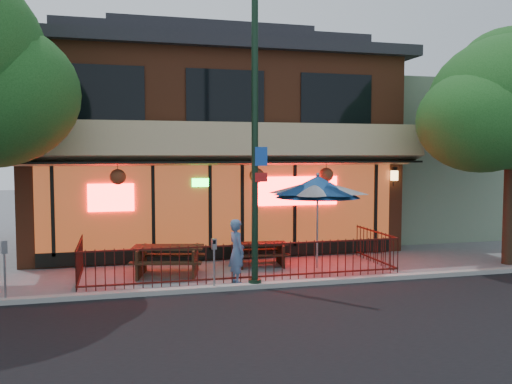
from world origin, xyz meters
TOP-DOWN VIEW (x-y plane):
  - ground at (0.00, 0.00)m, footprint 80.00×80.00m
  - asphalt_street at (0.00, -6.00)m, footprint 80.00×11.00m
  - curb at (0.00, -0.50)m, footprint 80.00×0.25m
  - restaurant_building at (0.00, 7.11)m, footprint 12.96×9.49m
  - neighbor_building at (9.00, 7.70)m, footprint 6.00×7.00m
  - patio_fence at (0.00, 0.50)m, footprint 8.44×2.62m
  - street_light at (0.00, -0.40)m, footprint 0.43×0.32m
  - street_tree_right at (8.04, 0.59)m, footprint 4.80×4.80m
  - picnic_table_left at (-1.93, 1.42)m, footprint 2.13×1.81m
  - picnic_table_right at (0.80, 2.09)m, footprint 1.66×1.34m
  - patio_umbrella at (2.29, 1.36)m, footprint 2.39×2.39m
  - pedestrian at (-0.34, 0.10)m, footprint 0.50×0.66m
  - parking_meter_near at (-1.02, -0.48)m, footprint 0.13×0.12m
  - parking_meter_far at (-5.63, -0.40)m, footprint 0.15×0.14m

SIDE VIEW (x-z plane):
  - ground at x=0.00m, z-range 0.00..0.00m
  - asphalt_street at x=0.00m, z-range 0.00..0.00m
  - curb at x=0.00m, z-range 0.00..0.12m
  - picnic_table_right at x=0.80m, z-range 0.10..0.77m
  - picnic_table_left at x=-1.93m, z-range 0.12..0.92m
  - patio_fence at x=0.00m, z-range 0.13..1.13m
  - pedestrian at x=-0.34m, z-range 0.00..1.63m
  - parking_meter_near at x=-1.02m, z-range 0.22..1.48m
  - parking_meter_far at x=-5.63m, z-range 0.24..1.62m
  - patio_umbrella at x=2.29m, z-range 0.97..3.70m
  - neighbor_building at x=9.00m, z-range 0.00..6.00m
  - street_light at x=0.00m, z-range -0.35..6.65m
  - restaurant_building at x=0.00m, z-range 0.10..8.15m
  - street_tree_right at x=8.04m, z-range 1.45..8.47m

